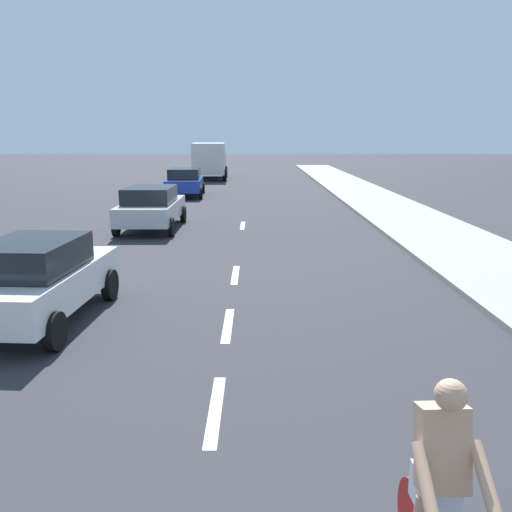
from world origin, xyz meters
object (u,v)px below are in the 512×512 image
at_px(parked_car_silver, 150,206).
at_px(delivery_truck, 208,160).
at_px(parked_car_blue, 183,181).
at_px(parked_car_white, 36,278).

height_order(parked_car_silver, delivery_truck, delivery_truck).
xyz_separation_m(parked_car_silver, delivery_truck, (0.22, 22.74, 0.66)).
bearing_deg(parked_car_blue, parked_car_silver, -92.19).
bearing_deg(delivery_truck, parked_car_blue, -94.12).
height_order(parked_car_white, parked_car_blue, same).
distance_m(parked_car_silver, delivery_truck, 22.75).
distance_m(parked_car_silver, parked_car_blue, 10.86).
distance_m(parked_car_white, delivery_truck, 32.75).
relative_size(parked_car_white, parked_car_blue, 0.88).
relative_size(parked_car_white, parked_car_silver, 0.91).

